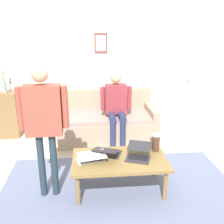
# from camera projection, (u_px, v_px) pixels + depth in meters

# --- Properties ---
(ground_plane) EXTENTS (7.68, 7.68, 0.00)m
(ground_plane) POSITION_uv_depth(u_px,v_px,m) (116.00, 188.00, 3.35)
(ground_plane) COLOR #BBAA9A
(area_rug) EXTENTS (3.08, 2.00, 0.01)m
(area_rug) POSITION_uv_depth(u_px,v_px,m) (120.00, 193.00, 3.23)
(area_rug) COLOR slate
(area_rug) RESTS_ON ground_plane
(back_wall) EXTENTS (7.04, 0.11, 2.70)m
(back_wall) POSITION_uv_depth(u_px,v_px,m) (105.00, 63.00, 5.00)
(back_wall) COLOR silver
(back_wall) RESTS_ON ground_plane
(interior_door) EXTENTS (0.82, 0.09, 2.05)m
(interior_door) POSITION_uv_depth(u_px,v_px,m) (203.00, 79.00, 5.20)
(interior_door) COLOR silver
(interior_door) RESTS_ON ground_plane
(couch) EXTENTS (1.77, 0.90, 0.88)m
(couch) POSITION_uv_depth(u_px,v_px,m) (107.00, 123.00, 4.79)
(couch) COLOR tan
(couch) RESTS_ON ground_plane
(coffee_table) EXTENTS (1.19, 0.69, 0.45)m
(coffee_table) POSITION_uv_depth(u_px,v_px,m) (120.00, 162.00, 3.20)
(coffee_table) COLOR olive
(coffee_table) RESTS_ON ground_plane
(laptop_left) EXTENTS (0.43, 0.46, 0.15)m
(laptop_left) POSITION_uv_depth(u_px,v_px,m) (107.00, 152.00, 3.25)
(laptop_left) COLOR #28282D
(laptop_left) RESTS_ON coffee_table
(laptop_center) EXTENTS (0.40, 0.43, 0.14)m
(laptop_center) POSITION_uv_depth(u_px,v_px,m) (138.00, 154.00, 3.20)
(laptop_center) COLOR #28282D
(laptop_center) RESTS_ON coffee_table
(laptop_right) EXTENTS (0.39, 0.35, 0.12)m
(laptop_right) POSITION_uv_depth(u_px,v_px,m) (91.00, 158.00, 3.11)
(laptop_right) COLOR silver
(laptop_right) RESTS_ON coffee_table
(french_press) EXTENTS (0.12, 0.10, 0.26)m
(french_press) POSITION_uv_depth(u_px,v_px,m) (156.00, 143.00, 3.36)
(french_press) COLOR #4C3323
(french_press) RESTS_ON coffee_table
(side_shelf) EXTENTS (0.42, 0.32, 0.87)m
(side_shelf) POSITION_uv_depth(u_px,v_px,m) (8.00, 115.00, 4.84)
(side_shelf) COLOR olive
(side_shelf) RESTS_ON ground_plane
(flower_vase) EXTENTS (0.10, 0.10, 0.46)m
(flower_vase) POSITION_uv_depth(u_px,v_px,m) (4.00, 85.00, 4.66)
(flower_vase) COLOR #95A3A1
(flower_vase) RESTS_ON side_shelf
(person_standing) EXTENTS (0.57, 0.19, 1.63)m
(person_standing) POSITION_uv_depth(u_px,v_px,m) (44.00, 117.00, 2.90)
(person_standing) COLOR #243240
(person_standing) RESTS_ON ground_plane
(person_seated) EXTENTS (0.55, 0.51, 1.28)m
(person_seated) POSITION_uv_depth(u_px,v_px,m) (116.00, 105.00, 4.45)
(person_seated) COLOR navy
(person_seated) RESTS_ON ground_plane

